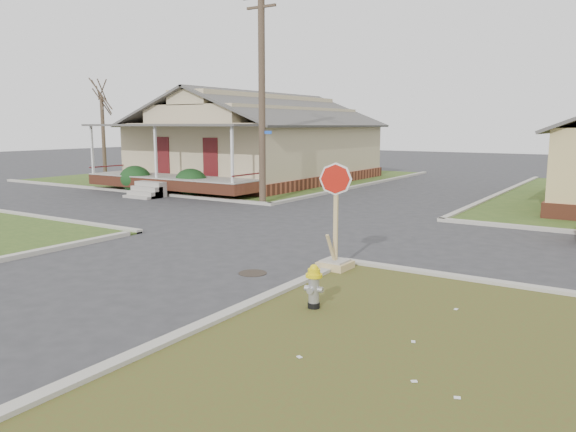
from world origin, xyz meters
The scene contains 11 objects.
ground centered at (0.00, 0.00, 0.00)m, with size 120.00×120.00×0.00m, color #2D2D30.
verge_far_left centered at (-13.00, 18.00, 0.03)m, with size 19.00×19.00×0.05m, color #304B1A.
curbs centered at (0.00, 5.00, 0.00)m, with size 80.00×40.00×0.12m, color #A4A094, non-canonical shape.
manhole centered at (2.20, -0.50, 0.01)m, with size 0.64×0.64×0.01m, color black.
corner_house centered at (-10.00, 16.68, 2.28)m, with size 10.10×15.50×5.30m.
utility_pole centered at (-4.20, 8.90, 4.66)m, with size 1.80×0.28×9.00m.
tree_far_left centered at (-18.00, 12.00, 2.50)m, with size 0.22×0.22×4.90m, color #413125.
fire_hydrant centered at (4.64, -1.97, 0.49)m, with size 0.30×0.30×0.80m.
stop_sign centered at (3.64, 0.71, 0.57)m, with size 0.69×0.67×2.42m.
hedge_left centered at (-11.98, 8.92, 0.65)m, with size 1.58×1.29×1.20m, color #133616.
hedge_right centered at (-8.62, 9.30, 0.64)m, with size 1.55×1.27×1.19m, color #133616.
Camera 1 is at (9.50, -10.35, 3.28)m, focal length 35.00 mm.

